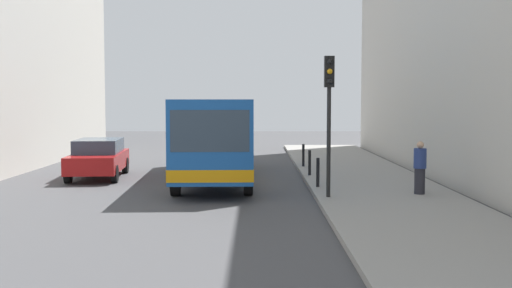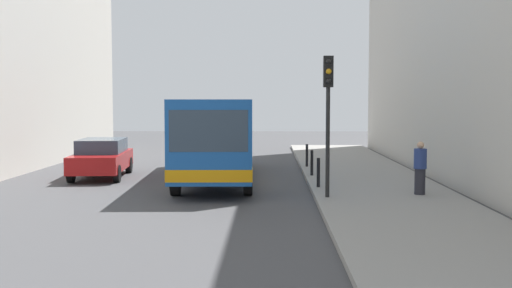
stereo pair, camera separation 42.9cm
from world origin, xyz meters
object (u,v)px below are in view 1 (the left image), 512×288
bollard_far (304,155)px  pedestrian_near_signal (421,168)px  bus (216,134)px  traffic_light (330,99)px  bollard_mid (311,163)px  bollard_near (319,172)px  car_beside_bus (100,157)px

bollard_far → pedestrian_near_signal: pedestrian_near_signal is taller
bus → pedestrian_near_signal: 8.00m
bus → traffic_light: bearing=122.7°
bollard_mid → bollard_far: same height
bollard_far → bollard_mid: bearing=-90.0°
bus → traffic_light: traffic_light is taller
bus → bollard_near: (3.55, -3.11, -1.10)m
pedestrian_near_signal → traffic_light: bearing=74.9°
bollard_mid → bollard_near: bearing=-90.0°
bollard_mid → pedestrian_near_signal: 5.54m
car_beside_bus → traffic_light: traffic_light is taller
car_beside_bus → traffic_light: size_ratio=1.10×
car_beside_bus → bollard_mid: car_beside_bus is taller
traffic_light → bollard_mid: (-0.10, 5.28, -2.38)m
bus → pedestrian_near_signal: bearing=142.2°
bollard_near → bollard_far: (0.00, 6.32, 0.00)m
traffic_light → bollard_mid: traffic_light is taller
bollard_far → car_beside_bus: bearing=-161.2°
bus → traffic_light: (3.65, -5.23, 1.28)m
car_beside_bus → bollard_far: size_ratio=4.77×
car_beside_bus → bollard_near: (8.05, -3.57, -0.16)m
traffic_light → bollard_mid: bearing=91.1°
bus → car_beside_bus: (-4.50, 0.46, -0.94)m
traffic_light → bollard_near: (-0.10, 2.12, -2.38)m
car_beside_bus → bollard_near: car_beside_bus is taller
traffic_light → pedestrian_near_signal: traffic_light is taller
traffic_light → bollard_mid: size_ratio=4.32×
car_beside_bus → pedestrian_near_signal: size_ratio=2.84×
bus → pedestrian_near_signal: size_ratio=6.98×
bollard_mid → pedestrian_near_signal: size_ratio=0.60×
traffic_light → bollard_near: traffic_light is taller
bollard_near → traffic_light: bearing=-87.3°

